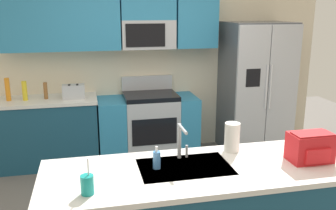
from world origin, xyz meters
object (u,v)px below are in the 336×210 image
at_px(bottle_yellow, 25,91).
at_px(paper_towel_roll, 232,137).
at_px(drink_cup_teal, 87,185).
at_px(refrigerator, 256,88).
at_px(pepper_mill, 46,91).
at_px(bottle_orange, 8,89).
at_px(soap_dispenser, 157,160).
at_px(toaster, 74,92).
at_px(backpack, 311,147).
at_px(sink_faucet, 181,139).
at_px(range_oven, 148,126).

height_order(bottle_yellow, paper_towel_roll, bottle_yellow).
bearing_deg(drink_cup_teal, bottle_yellow, 105.46).
bearing_deg(refrigerator, pepper_mill, 178.62).
relative_size(refrigerator, bottle_orange, 6.36).
bearing_deg(soap_dispenser, paper_towel_roll, 16.70).
bearing_deg(bottle_yellow, toaster, -3.22).
xyz_separation_m(refrigerator, drink_cup_teal, (-2.39, -2.62, 0.04)).
relative_size(soap_dispenser, backpack, 0.53).
bearing_deg(soap_dispenser, sink_faucet, 30.23).
relative_size(bottle_orange, sink_faucet, 1.03).
relative_size(toaster, soap_dispenser, 1.65).
bearing_deg(toaster, bottle_orange, 176.07).
distance_m(soap_dispenser, backpack, 1.18).
height_order(toaster, bottle_yellow, bottle_yellow).
distance_m(range_oven, soap_dispenser, 2.49).
bearing_deg(pepper_mill, sink_faucet, -62.16).
relative_size(drink_cup_teal, backpack, 0.77).
xyz_separation_m(range_oven, drink_cup_teal, (-0.84, -2.69, 0.52)).
relative_size(refrigerator, soap_dispenser, 10.88).
bearing_deg(toaster, bottle_yellow, 176.78).
distance_m(toaster, bottle_orange, 0.81).
bearing_deg(pepper_mill, soap_dispenser, -67.65).
height_order(refrigerator, pepper_mill, refrigerator).
relative_size(range_oven, backpack, 4.25).
height_order(refrigerator, paper_towel_roll, refrigerator).
distance_m(refrigerator, bottle_orange, 3.34).
bearing_deg(paper_towel_roll, sink_faucet, -170.63).
bearing_deg(bottle_yellow, refrigerator, -0.97).
relative_size(bottle_orange, drink_cup_teal, 1.18).
relative_size(toaster, paper_towel_roll, 1.17).
relative_size(sink_faucet, paper_towel_roll, 1.17).
xyz_separation_m(refrigerator, toaster, (-2.53, 0.02, 0.07)).
relative_size(drink_cup_teal, paper_towel_roll, 1.03).
bearing_deg(bottle_yellow, pepper_mill, 3.69).
xyz_separation_m(paper_towel_roll, backpack, (0.51, -0.32, -0.00)).
bearing_deg(bottle_yellow, backpack, -46.18).
relative_size(drink_cup_teal, soap_dispenser, 1.45).
distance_m(pepper_mill, sink_faucet, 2.58).
bearing_deg(backpack, sink_faucet, 165.43).
xyz_separation_m(pepper_mill, sink_faucet, (1.20, -2.28, 0.06)).
bearing_deg(sink_faucet, refrigerator, 52.79).
distance_m(bottle_orange, backpack, 3.64).
height_order(pepper_mill, drink_cup_teal, drink_cup_teal).
bearing_deg(bottle_orange, drink_cup_teal, -70.73).
bearing_deg(sink_faucet, range_oven, 86.91).
bearing_deg(bottle_orange, pepper_mill, -0.66).
relative_size(range_oven, drink_cup_teal, 5.51).
bearing_deg(drink_cup_teal, sink_faucet, 29.93).
height_order(sink_faucet, soap_dispenser, sink_faucet).
distance_m(toaster, bottle_yellow, 0.60).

